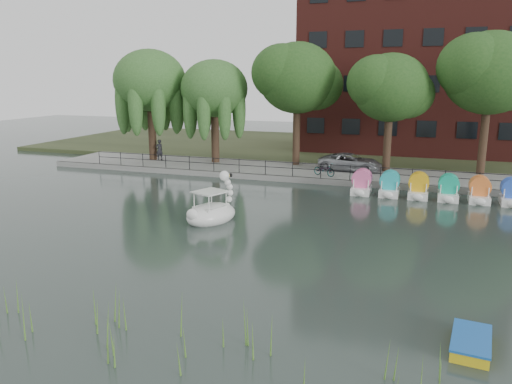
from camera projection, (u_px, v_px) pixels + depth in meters
The scene contains 18 objects.
ground_plane at pixel (217, 237), 22.80m from camera, with size 120.00×120.00×0.00m, color #3F4F48.
promenade at pixel (302, 172), 37.49m from camera, with size 40.00×6.00×0.40m, color gray.
kerb at pixel (292, 179), 34.77m from camera, with size 40.00×0.25×0.40m, color gray.
land_strip at pixel (335, 148), 50.39m from camera, with size 60.00×22.00×0.36m, color #47512D.
railing at pixel (293, 166), 34.75m from camera, with size 32.00×0.05×1.00m.
apartment_building at pixel (414, 53), 46.06m from camera, with size 20.00×10.07×18.00m.
willow_left at pixel (150, 81), 40.60m from camera, with size 5.88×5.88×9.01m.
willow_mid at pixel (214, 89), 39.45m from camera, with size 5.32×5.32×8.15m.
broadleaf_center at pixel (297, 78), 38.11m from camera, with size 6.00×6.00×9.25m.
broadleaf_right at pixel (391, 88), 35.57m from camera, with size 5.40×5.40×8.32m.
broadleaf_far at pixel (490, 74), 34.19m from camera, with size 6.30×6.30×9.71m.
minivan at pixel (350, 161), 36.76m from camera, with size 5.28×2.43×1.47m, color gray.
bicycle at pixel (324, 169), 34.90m from camera, with size 1.72×0.60×1.00m, color gray.
pedestrian at pixel (159, 148), 41.38m from camera, with size 0.71×0.48×1.98m, color black.
swan_boat at pixel (212, 211), 25.29m from camera, with size 2.81×3.40×2.48m.
pedal_boat_row at pixel (448, 190), 29.68m from camera, with size 11.35×1.70×1.40m.
yellow_rowboat at pixel (471, 342), 13.40m from camera, with size 1.19×2.03×0.36m.
reed_bank at pixel (144, 329), 13.28m from camera, with size 24.00×2.40×1.20m.
Camera 1 is at (8.80, -19.97, 7.14)m, focal length 35.00 mm.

